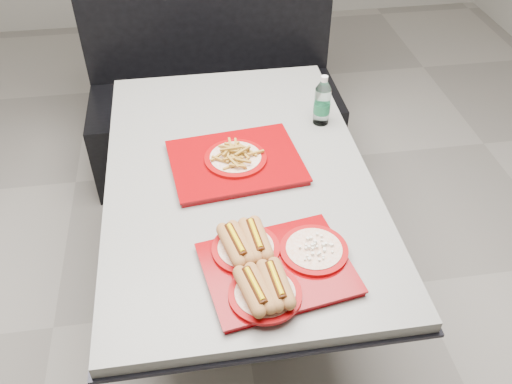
{
  "coord_description": "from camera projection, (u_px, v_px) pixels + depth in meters",
  "views": [
    {
      "loc": [
        -0.15,
        -1.45,
        1.93
      ],
      "look_at": [
        0.03,
        -0.21,
        0.83
      ],
      "focal_mm": 38.0,
      "sensor_mm": 36.0,
      "label": 1
    }
  ],
  "objects": [
    {
      "name": "ground",
      "position": [
        241.0,
        304.0,
        2.37
      ],
      "size": [
        6.0,
        6.0,
        0.0
      ],
      "primitive_type": "plane",
      "color": "gray",
      "rests_on": "ground"
    },
    {
      "name": "diner_table",
      "position": [
        239.0,
        206.0,
        1.98
      ],
      "size": [
        0.92,
        1.42,
        0.75
      ],
      "color": "black",
      "rests_on": "ground"
    },
    {
      "name": "tray_near",
      "position": [
        272.0,
        265.0,
        1.51
      ],
      "size": [
        0.45,
        0.38,
        0.09
      ],
      "rotation": [
        0.0,
        0.0,
        0.17
      ],
      "color": "#830307",
      "rests_on": "diner_table"
    },
    {
      "name": "booth_bench",
      "position": [
        214.0,
        95.0,
        2.92
      ],
      "size": [
        1.3,
        0.57,
        1.35
      ],
      "color": "black",
      "rests_on": "ground"
    },
    {
      "name": "water_bottle",
      "position": [
        322.0,
        103.0,
        2.04
      ],
      "size": [
        0.06,
        0.06,
        0.2
      ],
      "rotation": [
        0.0,
        0.0,
        0.19
      ],
      "color": "silver",
      "rests_on": "diner_table"
    },
    {
      "name": "tray_far",
      "position": [
        236.0,
        160.0,
        1.88
      ],
      "size": [
        0.48,
        0.4,
        0.09
      ],
      "rotation": [
        0.0,
        0.0,
        0.11
      ],
      "color": "#830307",
      "rests_on": "diner_table"
    }
  ]
}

